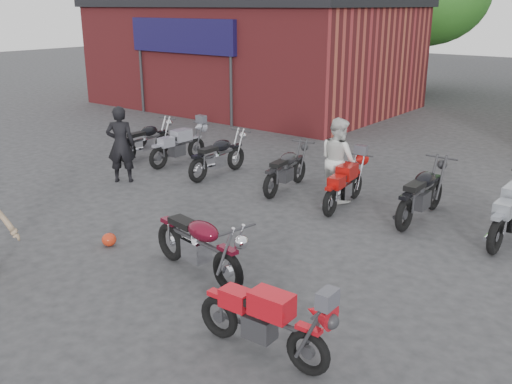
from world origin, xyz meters
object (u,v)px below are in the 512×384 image
Objects in this scene: helmet at (109,240)px; row_bike_4 at (345,182)px; row_bike_6 at (512,209)px; row_bike_3 at (286,167)px; sportbike at (264,317)px; person_dark at (121,144)px; row_bike_5 at (422,190)px; person_light at (338,159)px; vintage_motorcycle at (199,241)px; row_bike_1 at (179,144)px; row_bike_2 at (218,154)px; row_bike_0 at (146,138)px.

row_bike_4 reaches higher than helmet.
row_bike_3 is at bearing 91.52° from row_bike_6.
sportbike is 0.99× the size of person_dark.
person_light is at bearing 87.90° from row_bike_5.
row_bike_6 is (3.40, 4.48, 0.00)m from vintage_motorcycle.
row_bike_3 is (3.57, -0.10, -0.00)m from row_bike_1.
person_dark is 2.02m from row_bike_1.
row_bike_2 is at bearing 138.41° from vintage_motorcycle.
sportbike is 0.93× the size of row_bike_2.
row_bike_6 is (5.46, 4.61, 0.48)m from helmet.
row_bike_4 is at bearing 158.85° from person_dark.
vintage_motorcycle reaches higher than helmet.
row_bike_2 is at bearing 84.93° from row_bike_3.
row_bike_3 is at bearing -93.08° from row_bike_0.
row_bike_3 is at bearing 82.47° from helmet.
person_dark is 8.56m from row_bike_6.
row_bike_6 is at bearing -91.95° from row_bike_5.
helmet is 5.54m from row_bike_1.
row_bike_6 is at bearing -154.79° from person_light.
row_bike_1 is (-5.04, 4.52, -0.05)m from vintage_motorcycle.
row_bike_2 is at bearing 92.05° from row_bike_6.
row_bike_4 is 3.25m from row_bike_6.
row_bike_4 is (2.22, 4.37, 0.41)m from helmet.
row_bike_0 is 6.37m from row_bike_4.
person_light reaches higher than row_bike_4.
sportbike is at bearing 167.67° from row_bike_6.
row_bike_4 reaches higher than sportbike.
row_bike_6 reaches higher than row_bike_4.
person_dark is at bearing -175.57° from row_bike_1.
sportbike is at bearing -126.80° from row_bike_1.
vintage_motorcycle is 1.00× the size of row_bike_6.
row_bike_5 is at bearing 156.89° from person_dark.
row_bike_1 is at bearing 80.16° from row_bike_4.
sportbike is 4.29m from helmet.
person_dark is 0.89× the size of row_bike_6.
person_dark is (-2.87, 2.67, 0.80)m from helmet.
row_bike_4 is 1.59m from row_bike_5.
row_bike_2 is (-3.45, 4.33, -0.03)m from vintage_motorcycle.
row_bike_1 reaches higher than sportbike.
person_dark is at bearing 137.03° from helmet.
vintage_motorcycle reaches higher than row_bike_1.
person_dark is at bearing 101.82° from row_bike_4.
sportbike is 0.96× the size of row_bike_0.
row_bike_5 reaches higher than sportbike.
row_bike_0 is (-8.31, 5.52, 0.02)m from sportbike.
row_bike_5 reaches higher than row_bike_3.
vintage_motorcycle is at bearing 171.31° from row_bike_4.
row_bike_4 is at bearing 165.05° from person_light.
person_dark is 0.97× the size of row_bike_0.
row_bike_6 reaches higher than helmet.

